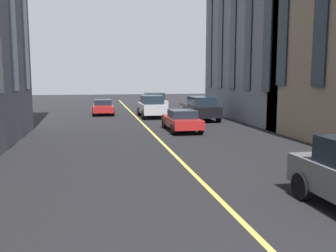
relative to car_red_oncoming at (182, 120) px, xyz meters
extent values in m
cube|color=#D8C64C|center=(-6.63, 1.97, -0.70)|extent=(80.00, 0.16, 0.01)
cube|color=#B21E1E|center=(0.05, 0.00, -0.11)|extent=(4.40, 1.80, 0.55)
cube|color=#19232D|center=(-0.17, 0.00, 0.42)|extent=(1.85, 1.58, 0.50)
cylinder|color=black|center=(1.50, 0.86, -0.38)|extent=(0.64, 0.22, 0.64)
cylinder|color=black|center=(1.50, -0.86, -0.38)|extent=(0.64, 0.22, 0.64)
cylinder|color=black|center=(-1.40, 0.86, -0.38)|extent=(0.64, 0.22, 0.64)
cylinder|color=black|center=(-1.40, -0.86, -0.38)|extent=(0.64, 0.22, 0.64)
cube|color=#B7BABF|center=(14.04, -0.43, 0.08)|extent=(4.70, 1.95, 0.80)
cube|color=#19232D|center=(14.04, -0.43, 0.83)|extent=(2.58, 1.72, 0.70)
cylinder|color=black|center=(15.59, 0.50, -0.32)|extent=(0.76, 0.27, 0.76)
cylinder|color=black|center=(15.59, -1.37, -0.32)|extent=(0.76, 0.27, 0.76)
cylinder|color=black|center=(12.48, 0.50, -0.32)|extent=(0.76, 0.27, 0.76)
cylinder|color=black|center=(12.48, -1.37, -0.32)|extent=(0.76, 0.27, 0.76)
cube|color=#B21E1E|center=(11.82, 4.74, -0.11)|extent=(4.40, 1.80, 0.55)
cube|color=#19232D|center=(12.04, 4.74, 0.42)|extent=(1.85, 1.58, 0.50)
cylinder|color=black|center=(10.37, 3.87, -0.38)|extent=(0.64, 0.22, 0.64)
cylinder|color=black|center=(10.37, 5.60, -0.38)|extent=(0.64, 0.22, 0.64)
cylinder|color=black|center=(13.27, 3.87, -0.38)|extent=(0.64, 0.22, 0.64)
cylinder|color=black|center=(13.27, 5.60, -0.38)|extent=(0.64, 0.22, 0.64)
cube|color=#B7BABF|center=(8.61, 0.64, 0.08)|extent=(4.70, 1.95, 0.80)
cube|color=#19232D|center=(8.61, 0.64, 0.83)|extent=(2.58, 1.72, 0.70)
cylinder|color=black|center=(10.16, 1.58, -0.32)|extent=(0.76, 0.27, 0.76)
cylinder|color=black|center=(10.16, -0.30, -0.32)|extent=(0.76, 0.27, 0.76)
cylinder|color=black|center=(7.06, 1.58, -0.32)|extent=(0.76, 0.27, 0.76)
cylinder|color=black|center=(7.06, -0.30, -0.32)|extent=(0.76, 0.27, 0.76)
cylinder|color=black|center=(-13.65, -0.28, -0.32)|extent=(0.76, 0.27, 0.76)
cube|color=black|center=(5.70, -2.93, 0.08)|extent=(4.70, 1.95, 0.80)
cube|color=#19232D|center=(5.70, -2.93, 0.83)|extent=(2.58, 1.72, 0.70)
cylinder|color=black|center=(7.25, -1.99, -0.32)|extent=(0.76, 0.27, 0.76)
cylinder|color=black|center=(7.25, -3.87, -0.32)|extent=(0.76, 0.27, 0.76)
cylinder|color=black|center=(4.15, -1.99, -0.32)|extent=(0.76, 0.27, 0.76)
cylinder|color=black|center=(4.15, -3.87, -0.32)|extent=(0.76, 0.27, 0.76)
cube|color=slate|center=(5.71, -12.34, 8.18)|extent=(15.27, 13.61, 17.76)
cube|color=#19232D|center=(5.71, -5.48, 8.53)|extent=(1.10, 0.10, 13.50)
cube|color=#19232D|center=(8.76, -5.48, 8.53)|extent=(1.10, 0.10, 13.50)
cube|color=#19232D|center=(11.82, -5.48, 8.53)|extent=(1.10, 0.10, 13.50)
camera|label=1|loc=(-22.72, 5.28, 2.69)|focal=39.45mm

